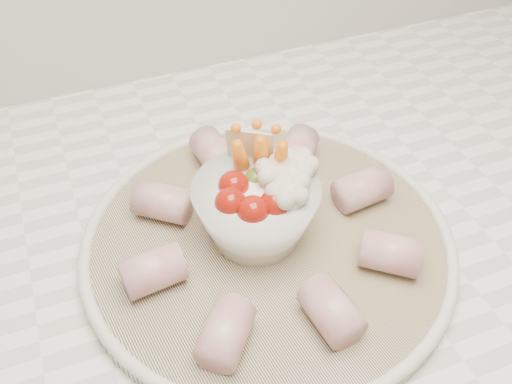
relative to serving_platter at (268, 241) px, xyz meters
name	(u,v)px	position (x,y,z in m)	size (l,w,h in m)	color
serving_platter	(268,241)	(0.00, 0.00, 0.00)	(0.42, 0.42, 0.02)	navy
veggie_bowl	(259,205)	(-0.01, 0.01, 0.05)	(0.12, 0.12, 0.11)	white
cured_meat_rolls	(267,226)	(0.00, 0.00, 0.02)	(0.29, 0.30, 0.04)	#B0505D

